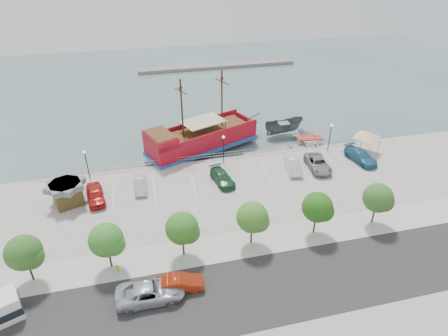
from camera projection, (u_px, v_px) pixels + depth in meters
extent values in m
plane|color=#475F62|center=(235.00, 195.00, 47.81)|extent=(160.00, 160.00, 0.00)
cube|color=#272524|center=(281.00, 285.00, 34.00)|extent=(100.00, 8.00, 0.04)
cube|color=#ABAAA9|center=(260.00, 241.00, 38.98)|extent=(100.00, 4.00, 0.05)
cylinder|color=gray|center=(221.00, 153.00, 53.26)|extent=(50.00, 0.06, 0.06)
cylinder|color=gray|center=(221.00, 155.00, 53.47)|extent=(50.00, 0.06, 0.06)
cube|color=gray|center=(218.00, 66.00, 95.24)|extent=(40.00, 3.00, 0.80)
cube|color=#A40B1B|center=(202.00, 140.00, 56.69)|extent=(17.60, 11.25, 2.74)
cube|color=#1B4792|center=(202.00, 145.00, 57.16)|extent=(18.01, 11.67, 0.63)
cone|color=#A40B1B|center=(250.00, 125.00, 61.31)|extent=(5.03, 5.96, 5.06)
cube|color=#A40B1B|center=(161.00, 139.00, 52.18)|extent=(4.92, 6.07, 1.48)
cube|color=#563215|center=(160.00, 134.00, 51.77)|extent=(4.56, 5.60, 0.13)
cube|color=#563215|center=(205.00, 130.00, 56.21)|extent=(14.43, 9.47, 0.16)
cube|color=#A40B1B|center=(193.00, 123.00, 57.54)|extent=(15.69, 6.57, 0.74)
cube|color=#A40B1B|center=(211.00, 135.00, 54.03)|extent=(15.69, 6.57, 0.74)
cylinder|color=#382111|center=(222.00, 99.00, 55.56)|extent=(0.33, 0.33, 8.64)
cylinder|color=#382111|center=(182.00, 109.00, 52.15)|extent=(0.33, 0.33, 8.64)
cylinder|color=#382111|center=(222.00, 82.00, 54.19)|extent=(1.33, 2.98, 0.15)
cylinder|color=#382111|center=(181.00, 91.00, 50.78)|extent=(1.33, 2.98, 0.15)
cube|color=beige|center=(203.00, 121.00, 55.26)|extent=(7.17, 6.02, 0.13)
cylinder|color=#382111|center=(253.00, 116.00, 61.02)|extent=(2.49, 1.15, 0.62)
imported|color=#444A51|center=(283.00, 128.00, 61.78)|extent=(6.87, 2.94, 2.60)
imported|color=white|center=(309.00, 140.00, 59.35)|extent=(5.24, 6.91, 1.35)
cube|color=slate|center=(117.00, 171.00, 52.40)|extent=(7.88, 4.21, 0.43)
cube|color=gray|center=(268.00, 153.00, 56.84)|extent=(7.65, 3.37, 0.42)
cube|color=gray|center=(311.00, 148.00, 58.28)|extent=(6.62, 3.22, 0.36)
cube|color=#513D1F|center=(68.00, 195.00, 44.18)|extent=(3.88, 3.88, 2.22)
cube|color=slate|center=(65.00, 185.00, 43.47)|extent=(4.40, 4.40, 0.71)
cylinder|color=slate|center=(352.00, 140.00, 56.07)|extent=(0.08, 0.08, 2.36)
cylinder|color=slate|center=(370.00, 139.00, 56.36)|extent=(0.08, 0.08, 2.36)
cylinder|color=slate|center=(360.00, 149.00, 53.71)|extent=(0.08, 0.08, 2.36)
cylinder|color=slate|center=(378.00, 148.00, 54.00)|extent=(0.08, 0.08, 2.36)
pyramid|color=white|center=(368.00, 131.00, 53.95)|extent=(4.98, 4.98, 0.96)
imported|color=#A1A7B1|center=(150.00, 292.00, 32.35)|extent=(5.94, 2.76, 1.65)
imported|color=#A7280F|center=(180.00, 283.00, 33.33)|extent=(4.50, 1.95, 1.44)
cylinder|color=gold|center=(118.00, 269.00, 35.29)|extent=(0.25, 0.25, 0.63)
sphere|color=gold|center=(117.00, 266.00, 35.12)|extent=(0.27, 0.27, 0.27)
cylinder|color=black|center=(87.00, 166.00, 48.06)|extent=(0.12, 0.12, 4.00)
sphere|color=#FFF2CC|center=(84.00, 152.00, 46.97)|extent=(0.36, 0.36, 0.36)
cylinder|color=black|center=(223.00, 151.00, 51.64)|extent=(0.12, 0.12, 4.00)
sphere|color=#FFF2CC|center=(223.00, 137.00, 50.54)|extent=(0.36, 0.36, 0.36)
cylinder|color=black|center=(329.00, 138.00, 54.82)|extent=(0.12, 0.12, 4.00)
sphere|color=#FFF2CC|center=(332.00, 125.00, 53.73)|extent=(0.36, 0.36, 0.36)
cylinder|color=#473321|center=(31.00, 271.00, 34.04)|extent=(0.20, 0.20, 2.20)
sphere|color=#2A521E|center=(24.00, 252.00, 32.84)|extent=(3.20, 3.20, 3.20)
sphere|color=#2A521E|center=(31.00, 257.00, 32.92)|extent=(2.20, 2.20, 2.20)
cylinder|color=#473321|center=(110.00, 258.00, 35.43)|extent=(0.20, 0.20, 2.20)
sphere|color=#2F6A23|center=(106.00, 240.00, 34.23)|extent=(3.20, 3.20, 3.20)
sphere|color=#2F6A23|center=(113.00, 244.00, 34.31)|extent=(2.20, 2.20, 2.20)
cylinder|color=#473321|center=(183.00, 246.00, 36.82)|extent=(0.20, 0.20, 2.20)
sphere|color=#2A611B|center=(182.00, 228.00, 35.62)|extent=(3.20, 3.20, 3.20)
sphere|color=#2A611B|center=(189.00, 232.00, 35.70)|extent=(2.20, 2.20, 2.20)
cylinder|color=#473321|center=(251.00, 235.00, 38.21)|extent=(0.20, 0.20, 2.20)
sphere|color=#376721|center=(252.00, 217.00, 37.01)|extent=(3.20, 3.20, 3.20)
sphere|color=#376721|center=(259.00, 221.00, 37.09)|extent=(2.20, 2.20, 2.20)
cylinder|color=#473321|center=(315.00, 225.00, 39.60)|extent=(0.20, 0.20, 2.20)
sphere|color=#1F5113|center=(317.00, 207.00, 38.41)|extent=(3.20, 3.20, 3.20)
sphere|color=#1F5113|center=(323.00, 211.00, 38.48)|extent=(2.20, 2.20, 2.20)
cylinder|color=#473321|center=(373.00, 215.00, 41.00)|extent=(0.20, 0.20, 2.20)
sphere|color=#2F5621|center=(378.00, 198.00, 39.80)|extent=(3.20, 3.20, 3.20)
sphere|color=#2F5621|center=(384.00, 202.00, 39.88)|extent=(2.20, 2.20, 2.20)
imported|color=red|center=(95.00, 195.00, 44.72)|extent=(2.73, 5.14, 1.66)
imported|color=silver|center=(140.00, 184.00, 46.86)|extent=(1.64, 4.38, 1.43)
imported|color=#265636|center=(222.00, 178.00, 48.15)|extent=(2.90, 5.24, 1.44)
imported|color=silver|center=(293.00, 165.00, 50.70)|extent=(2.55, 5.10, 1.61)
imported|color=gray|center=(318.00, 164.00, 51.04)|extent=(3.09, 5.77, 1.54)
imported|color=#2C678D|center=(361.00, 156.00, 52.75)|extent=(3.19, 5.83, 1.60)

